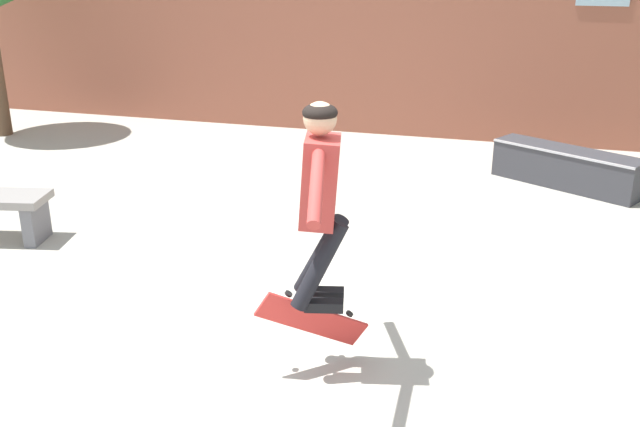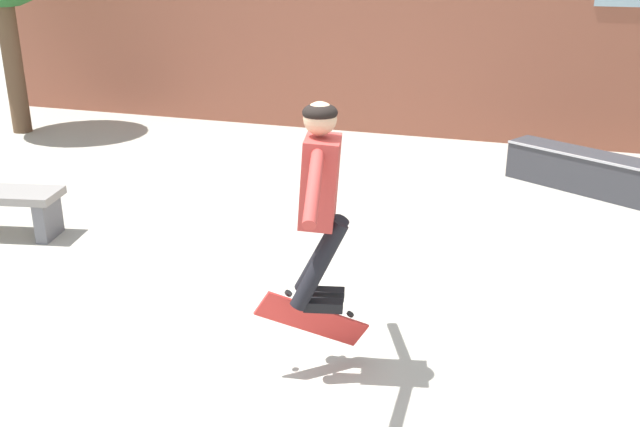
% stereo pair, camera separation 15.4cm
% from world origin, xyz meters
% --- Properties ---
extents(ground_plane, '(40.00, 40.00, 0.00)m').
position_xyz_m(ground_plane, '(0.00, 0.00, 0.00)').
color(ground_plane, '#B2AD9E').
extents(skate_ledge, '(1.81, 1.28, 0.48)m').
position_xyz_m(skate_ledge, '(2.35, 4.94, 0.24)').
color(skate_ledge, '#38383D').
rests_on(skate_ledge, ground_plane).
extents(skater, '(0.43, 1.38, 1.39)m').
position_xyz_m(skater, '(0.56, 0.16, 1.34)').
color(skater, '#B23833').
extents(skateboard_flipping, '(0.70, 0.47, 0.57)m').
position_xyz_m(skateboard_flipping, '(0.50, 0.18, 0.38)').
color(skateboard_flipping, red).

